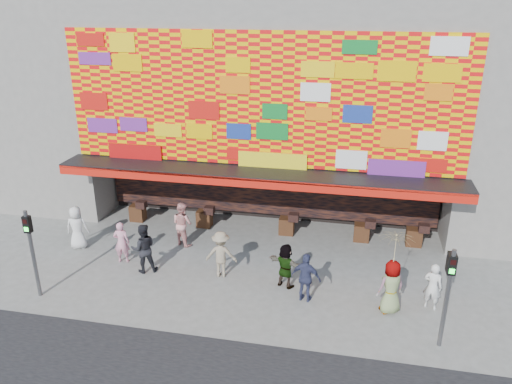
% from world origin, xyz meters
% --- Properties ---
extents(ground, '(90.00, 90.00, 0.00)m').
position_xyz_m(ground, '(0.00, 0.00, 0.00)').
color(ground, slate).
rests_on(ground, ground).
extents(shop_building, '(15.20, 9.40, 10.00)m').
position_xyz_m(shop_building, '(0.00, 8.18, 5.23)').
color(shop_building, gray).
rests_on(shop_building, ground).
extents(neighbor_left, '(11.00, 8.00, 12.00)m').
position_xyz_m(neighbor_left, '(-13.00, 8.00, 6.00)').
color(neighbor_left, gray).
rests_on(neighbor_left, ground).
extents(signal_left, '(0.22, 0.20, 3.00)m').
position_xyz_m(signal_left, '(-6.20, -1.50, 1.86)').
color(signal_left, '#59595B').
rests_on(signal_left, ground).
extents(signal_right, '(0.22, 0.20, 3.00)m').
position_xyz_m(signal_right, '(6.20, -1.50, 1.86)').
color(signal_right, '#59595B').
rests_on(signal_right, ground).
extents(ped_a, '(0.93, 0.72, 1.70)m').
position_xyz_m(ped_a, '(-6.68, 1.79, 0.85)').
color(ped_a, silver).
rests_on(ped_a, ground).
extents(ped_b, '(0.63, 0.46, 1.58)m').
position_xyz_m(ped_b, '(-4.52, 1.11, 0.79)').
color(ped_b, pink).
rests_on(ped_b, ground).
extents(ped_c, '(1.08, 0.99, 1.80)m').
position_xyz_m(ped_c, '(-3.46, 0.64, 0.90)').
color(ped_c, black).
rests_on(ped_c, ground).
extents(ped_d, '(1.13, 0.71, 1.67)m').
position_xyz_m(ped_d, '(-0.74, 0.88, 0.84)').
color(ped_d, gray).
rests_on(ped_d, ground).
extents(ped_e, '(1.03, 0.60, 1.65)m').
position_xyz_m(ped_e, '(2.29, -0.05, 0.83)').
color(ped_e, '#34395B').
rests_on(ped_e, ground).
extents(ped_f, '(1.50, 0.98, 1.55)m').
position_xyz_m(ped_f, '(1.54, 0.66, 0.77)').
color(ped_f, gray).
rests_on(ped_f, ground).
extents(ped_g, '(1.01, 0.89, 1.75)m').
position_xyz_m(ped_g, '(4.88, -0.13, 0.87)').
color(ped_g, gray).
rests_on(ped_g, ground).
extents(ped_h, '(0.66, 0.55, 1.55)m').
position_xyz_m(ped_h, '(6.15, 0.32, 0.77)').
color(ped_h, white).
rests_on(ped_h, ground).
extents(ped_i, '(1.06, 0.98, 1.75)m').
position_xyz_m(ped_i, '(-2.84, 2.89, 0.87)').
color(ped_i, pink).
rests_on(ped_i, ground).
extents(parasol, '(1.27, 1.28, 1.92)m').
position_xyz_m(parasol, '(4.88, -0.13, 2.19)').
color(parasol, '#D4CA86').
rests_on(parasol, ground).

